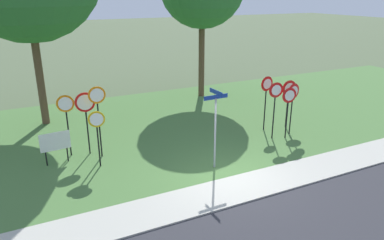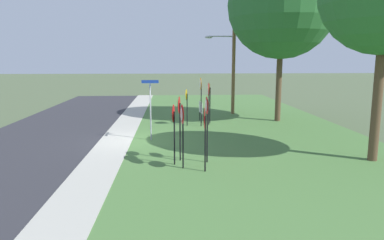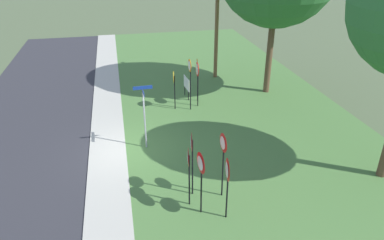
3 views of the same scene
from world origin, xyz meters
The scene contains 17 objects.
ground_plane centered at (0.00, 0.00, 0.00)m, with size 160.00×160.00×0.00m, color #4C5B3D.
road_asphalt centered at (0.00, -4.80, 0.01)m, with size 44.00×6.40×0.01m, color #2D2D33.
sidewalk_strip centered at (0.00, -0.80, 0.03)m, with size 44.00×1.60×0.06m, color #ADAA9E.
grass_median centered at (0.00, 6.00, 0.02)m, with size 44.00×12.00×0.04m, color #477038.
stop_sign_near_left centered at (-3.87, 2.85, 1.58)m, with size 0.60×0.14×2.16m.
stop_sign_near_right centered at (-3.99, 4.16, 1.90)m, with size 0.77×0.10×2.54m.
stop_sign_far_left centered at (-3.62, 3.66, 2.08)m, with size 0.66×0.10×2.85m.
stop_sign_far_center centered at (-4.70, 4.31, 1.83)m, with size 0.66×0.13×2.49m.
yield_sign_near_left centered at (4.64, 2.29, 1.80)m, with size 0.72×0.13×2.36m.
yield_sign_near_right centered at (3.91, 3.25, 1.94)m, with size 0.68×0.11×2.56m.
yield_sign_far_left centered at (4.15, 1.99, 1.74)m, with size 0.67×0.14×2.30m.
yield_sign_far_right centered at (5.06, 3.06, 1.75)m, with size 0.75×0.13×2.30m.
yield_sign_center centered at (3.60, 2.22, 1.92)m, with size 0.66×0.14×2.54m.
street_name_post centered at (-0.10, 0.92, 1.79)m, with size 0.96×0.82×2.94m.
utility_pole centered at (-8.42, 6.25, 4.20)m, with size 2.10×2.20×7.63m.
notice_board centered at (-5.27, 3.80, 0.87)m, with size 1.10×0.12×1.25m.
oak_tree_left centered at (-5.21, 8.76, 7.28)m, with size 6.68×6.68×10.58m.
Camera 2 is at (17.38, 1.88, 4.01)m, focal length 33.82 mm.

